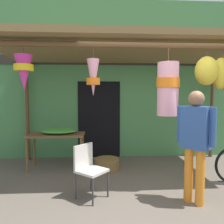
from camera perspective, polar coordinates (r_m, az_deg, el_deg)
The scene contains 8 objects.
ground_plane at distance 3.82m, azimuth 11.44°, elevation -20.87°, with size 30.00×30.00×0.00m, color #60564C.
shop_facade at distance 5.92m, azimuth 5.42°, elevation 8.34°, with size 10.90×0.29×4.10m.
market_stall_canopy at distance 4.54m, azimuth 6.12°, elevation 14.03°, with size 5.29×2.43×2.69m.
display_table at distance 5.02m, azimuth -14.41°, elevation -6.64°, with size 1.24×0.62×0.78m.
flower_heap_on_table at distance 5.01m, azimuth -13.63°, elevation -4.86°, with size 0.78×0.55×0.12m.
folding_chair at distance 3.58m, azimuth -6.28°, elevation -13.91°, with size 0.56×0.56×0.84m.
wicker_basket_by_table at distance 4.90m, azimuth -1.36°, elevation -13.53°, with size 0.54×0.54×0.25m, color brown.
customer_foreground at distance 3.47m, azimuth 21.01°, elevation -6.25°, with size 0.43×0.47×1.69m.
Camera 1 is at (-0.91, -3.35, 1.60)m, focal length 34.83 mm.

